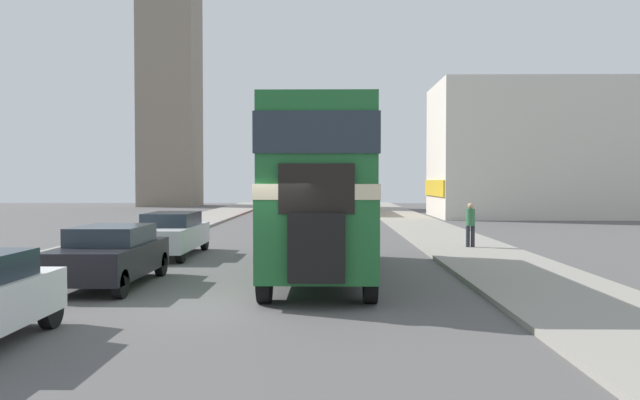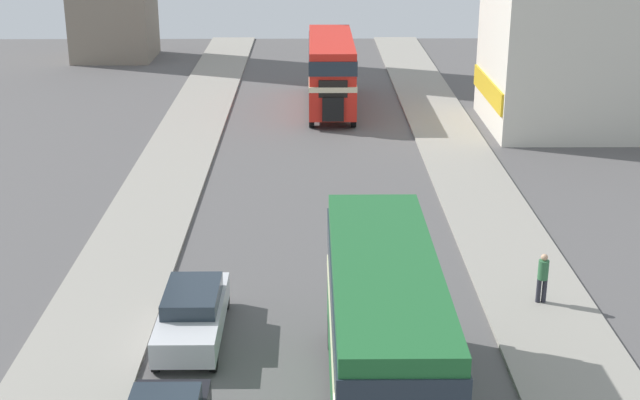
# 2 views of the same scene
# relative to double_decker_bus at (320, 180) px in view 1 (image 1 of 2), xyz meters

# --- Properties ---
(ground_plane) EXTENTS (120.00, 120.00, 0.00)m
(ground_plane) POSITION_rel_double_decker_bus_xyz_m (-1.37, -3.90, -2.57)
(ground_plane) COLOR #565454
(sidewalk_right) EXTENTS (3.50, 120.00, 0.12)m
(sidewalk_right) POSITION_rel_double_decker_bus_xyz_m (5.38, -3.90, -2.51)
(sidewalk_right) COLOR gray
(sidewalk_right) RESTS_ON ground_plane
(double_decker_bus) EXTENTS (2.51, 9.39, 4.34)m
(double_decker_bus) POSITION_rel_double_decker_bus_xyz_m (0.00, 0.00, 0.00)
(double_decker_bus) COLOR #1E602D
(double_decker_bus) RESTS_ON ground_plane
(bus_distant) EXTENTS (2.55, 10.40, 4.07)m
(bus_distant) POSITION_rel_double_decker_bus_xyz_m (-0.54, 31.99, -0.14)
(bus_distant) COLOR red
(bus_distant) RESTS_ON ground_plane
(car_parked_mid) EXTENTS (1.81, 4.16, 1.45)m
(car_parked_mid) POSITION_rel_double_decker_bus_xyz_m (-5.08, -1.67, -1.81)
(car_parked_mid) COLOR black
(car_parked_mid) RESTS_ON ground_plane
(car_parked_far) EXTENTS (1.75, 4.61, 1.48)m
(car_parked_far) POSITION_rel_double_decker_bus_xyz_m (-5.14, 4.39, -1.80)
(car_parked_far) COLOR silver
(car_parked_far) RESTS_ON ground_plane
(pedestrian_walking) EXTENTS (0.33, 0.33, 1.62)m
(pedestrian_walking) POSITION_rel_double_decker_bus_xyz_m (5.46, 6.32, -1.53)
(pedestrian_walking) COLOR #282833
(pedestrian_walking) RESTS_ON sidewalk_right
(church_tower) EXTENTS (5.92, 5.92, 34.87)m
(church_tower) POSITION_rel_double_decker_bus_xyz_m (-16.18, 47.57, 15.19)
(church_tower) COLOR gray
(church_tower) RESTS_ON ground_plane
(shop_building_block) EXTENTS (19.33, 8.03, 9.43)m
(shop_building_block) POSITION_rel_double_decker_bus_xyz_m (17.38, 27.75, 2.15)
(shop_building_block) COLOR beige
(shop_building_block) RESTS_ON ground_plane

